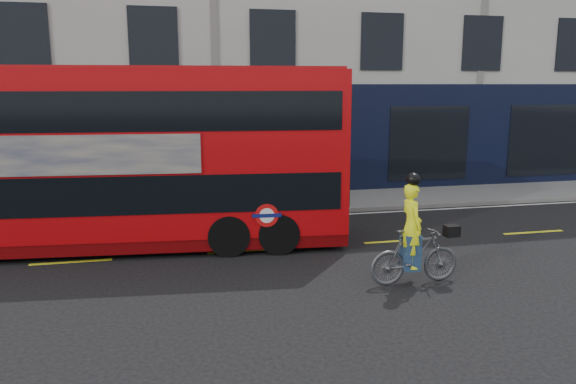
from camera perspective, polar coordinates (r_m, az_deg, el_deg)
name	(u,v)px	position (r m, az deg, el deg)	size (l,w,h in m)	color
ground	(254,271)	(12.39, -3.44, -7.98)	(120.00, 120.00, 0.00)	black
pavement	(223,206)	(18.59, -6.66, -1.41)	(60.00, 3.00, 0.12)	slate
kerb	(228,216)	(17.14, -6.13, -2.44)	(60.00, 0.12, 0.13)	slate
road_edge_line	(229,220)	(16.86, -6.01, -2.87)	(58.00, 0.10, 0.01)	silver
lane_dashes	(244,251)	(13.80, -4.45, -5.98)	(58.00, 0.12, 0.01)	yellow
bus	(122,157)	(14.25, -16.54, 3.43)	(11.11, 3.42, 4.41)	#B6070A
cyclist	(414,247)	(11.66, 12.68, -5.51)	(1.92, 0.63, 2.30)	#4E5053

